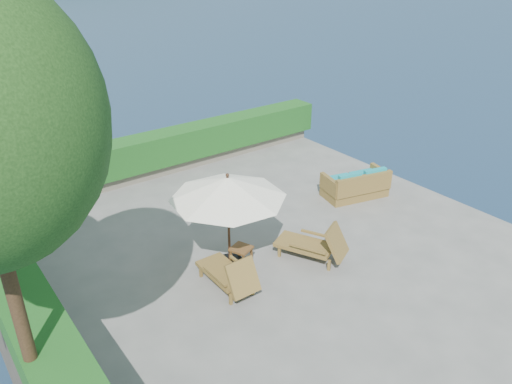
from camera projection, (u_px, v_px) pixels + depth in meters
ground at (265, 246)px, 12.48m from camera, size 12.00×12.00×0.00m
foundation at (265, 296)px, 13.17m from camera, size 12.00×12.00×3.00m
ocean at (265, 338)px, 13.81m from camera, size 600.00×600.00×0.00m
planter_wall_far at (162, 168)px, 16.42m from camera, size 12.00×0.60×0.36m
planter_wall_left at (31, 334)px, 9.40m from camera, size 0.60×12.00×0.36m
hedge_far at (160, 149)px, 16.12m from camera, size 12.40×0.90×1.00m
hedge_left at (23, 306)px, 9.10m from camera, size 0.90×12.40×1.00m
patio_umbrella at (228, 189)px, 10.88m from camera, size 3.25×3.25×2.35m
lounge_left at (230, 274)px, 10.75m from camera, size 0.75×1.63×0.94m
lounge_right at (315, 244)px, 11.79m from camera, size 1.37×1.82×0.97m
side_table at (241, 251)px, 11.57m from camera, size 0.58×0.58×0.47m
wicker_loveseat at (356, 186)px, 14.76m from camera, size 2.06×1.37×0.93m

